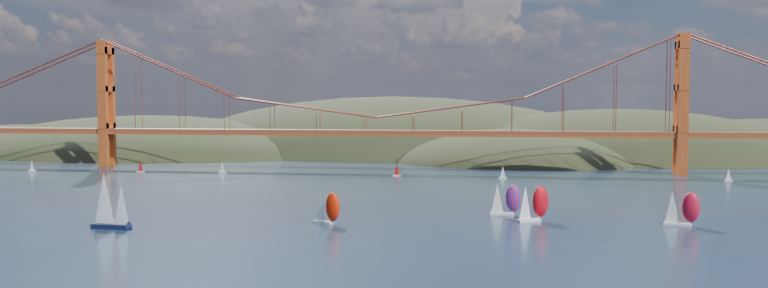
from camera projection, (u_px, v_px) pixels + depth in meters
ground at (218, 265)px, 132.87m from camera, size 1200.00×1200.00×0.00m
headlands at (489, 177)px, 401.63m from camera, size 725.00×225.00×96.00m
bridge at (373, 93)px, 308.88m from camera, size 552.00×12.00×55.00m
sloop_navy at (109, 201)px, 170.33m from camera, size 9.24×5.42×14.14m
racer_0 at (326, 207)px, 176.70m from camera, size 7.70×5.66×8.67m
racer_1 at (532, 203)px, 180.11m from camera, size 8.48×6.86×9.69m
racer_2 at (681, 208)px, 174.11m from camera, size 8.05×3.84×9.07m
racer_rwb at (505, 199)px, 190.01m from camera, size 7.85×3.33×8.93m
distant_boat_1 at (32, 166)px, 304.99m from camera, size 3.00×2.00×4.70m
distant_boat_2 at (140, 166)px, 302.74m from camera, size 3.00×2.00×4.70m
distant_boat_3 at (222, 167)px, 298.77m from camera, size 3.00×2.00×4.70m
distant_boat_4 at (728, 175)px, 268.56m from camera, size 3.00×2.00×4.70m
distant_boat_8 at (503, 172)px, 277.76m from camera, size 3.00×2.00×4.70m
distant_boat_9 at (397, 170)px, 287.13m from camera, size 3.00×2.00×4.70m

